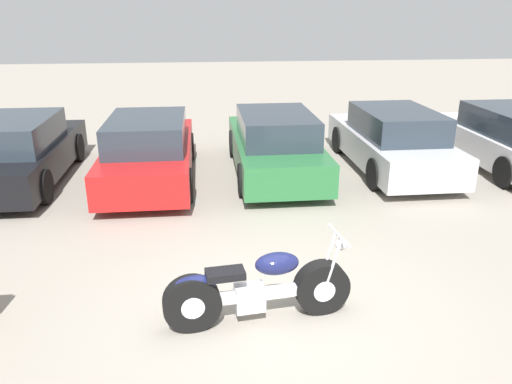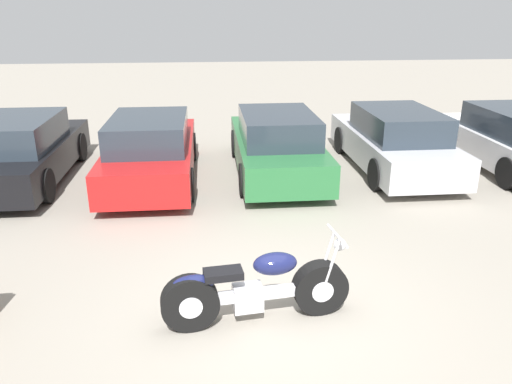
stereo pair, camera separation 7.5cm
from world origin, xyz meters
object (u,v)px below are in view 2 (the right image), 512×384
Objects in this scene: parked_car_black at (22,151)px; parked_car_silver at (394,141)px; parked_car_red at (151,150)px; parked_car_green at (276,145)px; parked_car_white at (511,140)px; motorcycle at (255,290)px.

parked_car_black is 1.00× the size of parked_car_silver.
parked_car_red and parked_car_silver have the same top height.
parked_car_green is at bearing 3.91° from parked_car_red.
parked_car_red is 8.05m from parked_car_white.
parked_car_white is (2.68, -0.18, 0.00)m from parked_car_silver.
parked_car_red is at bearing -4.41° from parked_car_black.
parked_car_red is 2.69m from parked_car_green.
motorcycle is at bearing -100.41° from parked_car_green.
parked_car_black is at bearing -179.63° from parked_car_silver.
parked_car_white is (10.74, -0.12, 0.00)m from parked_car_black.
motorcycle is 0.49× the size of parked_car_black.
motorcycle is 0.49× the size of parked_car_green.
parked_car_green is at bearing 79.59° from motorcycle.
parked_car_green reaches higher than motorcycle.
parked_car_black and parked_car_white have the same top height.
motorcycle is 8.35m from parked_car_white.
parked_car_black is 1.00× the size of parked_car_red.
motorcycle is 0.49× the size of parked_car_red.
parked_car_green is (1.01, 5.49, 0.26)m from motorcycle.
parked_car_red is 1.00× the size of parked_car_green.
motorcycle is 0.49× the size of parked_car_white.
parked_car_black is 5.37m from parked_car_green.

